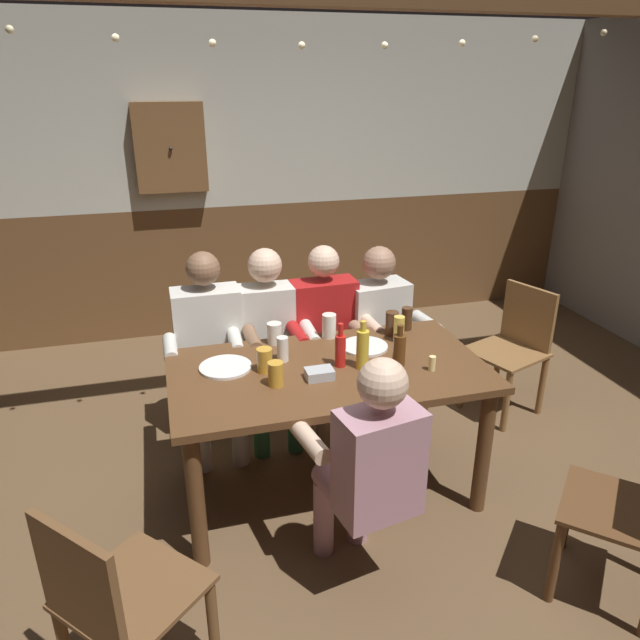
% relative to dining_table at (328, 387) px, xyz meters
% --- Properties ---
extents(ground_plane, '(7.56, 7.56, 0.00)m').
position_rel_dining_table_xyz_m(ground_plane, '(0.00, -0.17, -0.66)').
color(ground_plane, brown).
extents(back_wall_upper, '(6.30, 0.12, 1.52)m').
position_rel_dining_table_xyz_m(back_wall_upper, '(0.00, 2.55, 1.24)').
color(back_wall_upper, beige).
extents(back_wall_wainscot, '(6.30, 0.12, 1.14)m').
position_rel_dining_table_xyz_m(back_wall_wainscot, '(0.00, 2.55, -0.09)').
color(back_wall_wainscot, brown).
rests_on(back_wall_wainscot, ground_plane).
extents(dining_table, '(1.65, 0.90, 0.78)m').
position_rel_dining_table_xyz_m(dining_table, '(0.00, 0.00, 0.00)').
color(dining_table, brown).
rests_on(dining_table, ground_plane).
extents(person_0, '(0.55, 0.53, 1.24)m').
position_rel_dining_table_xyz_m(person_0, '(-0.55, 0.68, 0.01)').
color(person_0, silver).
rests_on(person_0, ground_plane).
extents(person_1, '(0.54, 0.49, 1.23)m').
position_rel_dining_table_xyz_m(person_1, '(-0.19, 0.68, 0.01)').
color(person_1, silver).
rests_on(person_1, ground_plane).
extents(person_2, '(0.56, 0.53, 1.22)m').
position_rel_dining_table_xyz_m(person_2, '(0.19, 0.67, 0.00)').
color(person_2, '#AD1919').
rests_on(person_2, ground_plane).
extents(person_3, '(0.56, 0.57, 1.19)m').
position_rel_dining_table_xyz_m(person_3, '(0.56, 0.67, -0.01)').
color(person_3, silver).
rests_on(person_3, ground_plane).
extents(person_4, '(0.53, 0.56, 1.18)m').
position_rel_dining_table_xyz_m(person_4, '(-0.01, -0.67, -0.01)').
color(person_4, '#B78493').
rests_on(person_4, ground_plane).
extents(chair_empty_near_right, '(0.56, 0.56, 0.88)m').
position_rel_dining_table_xyz_m(chair_empty_near_right, '(1.48, 0.54, -0.19)').
color(chair_empty_near_right, brown).
rests_on(chair_empty_near_right, ground_plane).
extents(chair_empty_near_left, '(0.62, 0.62, 0.88)m').
position_rel_dining_table_xyz_m(chair_empty_near_left, '(1.07, -1.06, -0.19)').
color(chair_empty_near_left, brown).
rests_on(chair_empty_near_left, ground_plane).
extents(chair_empty_far_end, '(0.62, 0.62, 0.88)m').
position_rel_dining_table_xyz_m(chair_empty_far_end, '(-1.06, -0.97, -0.19)').
color(chair_empty_far_end, brown).
rests_on(chair_empty_far_end, ground_plane).
extents(table_candle, '(0.04, 0.04, 0.08)m').
position_rel_dining_table_xyz_m(table_candle, '(0.51, -0.18, 0.15)').
color(table_candle, '#F9E08C').
rests_on(table_candle, dining_table).
extents(condiment_caddy, '(0.14, 0.10, 0.05)m').
position_rel_dining_table_xyz_m(condiment_caddy, '(-0.08, -0.10, 0.14)').
color(condiment_caddy, '#B2B7BC').
rests_on(condiment_caddy, dining_table).
extents(plate_0, '(0.27, 0.27, 0.01)m').
position_rel_dining_table_xyz_m(plate_0, '(-0.52, 0.14, 0.12)').
color(plate_0, white).
rests_on(plate_0, dining_table).
extents(plate_1, '(0.26, 0.26, 0.01)m').
position_rel_dining_table_xyz_m(plate_1, '(0.26, 0.18, 0.12)').
color(plate_1, white).
rests_on(plate_1, dining_table).
extents(bottle_0, '(0.07, 0.07, 0.26)m').
position_rel_dining_table_xyz_m(bottle_0, '(0.17, -0.05, 0.23)').
color(bottle_0, gold).
rests_on(bottle_0, dining_table).
extents(bottle_1, '(0.06, 0.06, 0.24)m').
position_rel_dining_table_xyz_m(bottle_1, '(0.07, 0.00, 0.21)').
color(bottle_1, red).
rests_on(bottle_1, dining_table).
extents(bottle_2, '(0.07, 0.07, 0.23)m').
position_rel_dining_table_xyz_m(bottle_2, '(0.36, -0.07, 0.21)').
color(bottle_2, '#593314').
rests_on(bottle_2, dining_table).
extents(pint_glass_0, '(0.08, 0.08, 0.12)m').
position_rel_dining_table_xyz_m(pint_glass_0, '(-0.30, -0.11, 0.18)').
color(pint_glass_0, gold).
rests_on(pint_glass_0, dining_table).
extents(pint_glass_1, '(0.08, 0.08, 0.14)m').
position_rel_dining_table_xyz_m(pint_glass_1, '(0.11, 0.38, 0.18)').
color(pint_glass_1, white).
rests_on(pint_glass_1, dining_table).
extents(pint_glass_2, '(0.07, 0.07, 0.14)m').
position_rel_dining_table_xyz_m(pint_glass_2, '(0.59, 0.36, 0.18)').
color(pint_glass_2, '#4C2D19').
rests_on(pint_glass_2, dining_table).
extents(pint_glass_3, '(0.08, 0.08, 0.14)m').
position_rel_dining_table_xyz_m(pint_glass_3, '(0.48, 0.31, 0.19)').
color(pint_glass_3, '#4C2D19').
rests_on(pint_glass_3, dining_table).
extents(pint_glass_4, '(0.08, 0.08, 0.13)m').
position_rel_dining_table_xyz_m(pint_glass_4, '(-0.33, 0.05, 0.18)').
color(pint_glass_4, gold).
rests_on(pint_glass_4, dining_table).
extents(pint_glass_5, '(0.06, 0.06, 0.14)m').
position_rel_dining_table_xyz_m(pint_glass_5, '(-0.21, 0.14, 0.18)').
color(pint_glass_5, white).
rests_on(pint_glass_5, dining_table).
extents(pint_glass_6, '(0.08, 0.08, 0.12)m').
position_rel_dining_table_xyz_m(pint_glass_6, '(-0.21, 0.38, 0.18)').
color(pint_glass_6, white).
rests_on(pint_glass_6, dining_table).
extents(pint_glass_7, '(0.06, 0.06, 0.15)m').
position_rel_dining_table_xyz_m(pint_glass_7, '(0.48, 0.21, 0.19)').
color(pint_glass_7, '#E5C64C').
rests_on(pint_glass_7, dining_table).
extents(wall_dart_cabinet, '(0.56, 0.15, 0.70)m').
position_rel_dining_table_xyz_m(wall_dart_cabinet, '(-0.63, 2.42, 0.99)').
color(wall_dart_cabinet, brown).
extents(string_lights, '(4.45, 0.04, 0.17)m').
position_rel_dining_table_xyz_m(string_lights, '(0.00, 0.51, 1.72)').
color(string_lights, '#F9EAB2').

